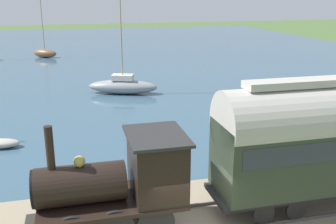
% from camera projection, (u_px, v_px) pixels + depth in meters
% --- Properties ---
extents(harbor_water, '(80.00, 80.00, 0.01)m').
position_uv_depth(harbor_water, '(95.00, 54.00, 53.70)').
color(harbor_water, '#38566B').
rests_on(harbor_water, ground).
extents(steam_locomotive, '(2.37, 5.16, 3.71)m').
position_uv_depth(steam_locomotive, '(123.00, 178.00, 12.41)').
color(steam_locomotive, black).
rests_on(steam_locomotive, rail_embankment).
extents(sailboat_gray, '(3.42, 5.89, 9.18)m').
position_uv_depth(sailboat_gray, '(123.00, 86.00, 32.26)').
color(sailboat_gray, gray).
rests_on(sailboat_gray, harbor_water).
extents(sailboat_brown, '(2.99, 3.54, 7.79)m').
position_uv_depth(sailboat_brown, '(45.00, 53.00, 50.46)').
color(sailboat_brown, brown).
rests_on(sailboat_brown, harbor_water).
extents(rowboat_near_shore, '(2.21, 1.95, 0.47)m').
position_uv_depth(rowboat_near_shore, '(245.00, 114.00, 26.23)').
color(rowboat_near_shore, silver).
rests_on(rowboat_near_shore, harbor_water).
extents(rowboat_off_pier, '(1.12, 2.08, 0.49)m').
position_uv_depth(rowboat_off_pier, '(1.00, 144.00, 21.02)').
color(rowboat_off_pier, '#B7B2A3').
rests_on(rowboat_off_pier, harbor_water).
extents(rowboat_far_out, '(2.10, 2.01, 0.50)m').
position_uv_depth(rowboat_far_out, '(291.00, 150.00, 20.08)').
color(rowboat_far_out, silver).
rests_on(rowboat_far_out, harbor_water).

